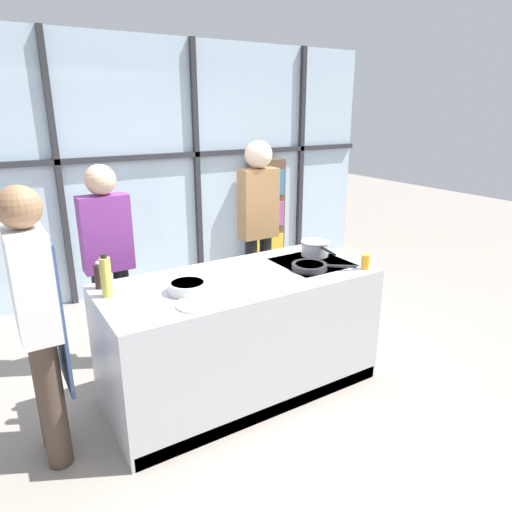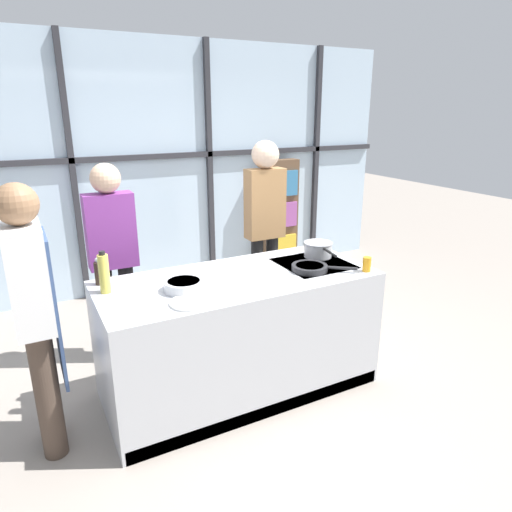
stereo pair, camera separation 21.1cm
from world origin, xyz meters
name	(u,v)px [view 1 (the left image)]	position (x,y,z in m)	size (l,w,h in m)	color
ground_plane	(241,387)	(0.00, 0.00, 0.00)	(18.00, 18.00, 0.00)	gray
back_window_wall	(132,170)	(0.00, 2.41, 1.40)	(6.40, 0.10, 2.80)	silver
bookshelf	(267,216)	(1.67, 2.23, 0.72)	(0.49, 0.19, 1.44)	brown
demo_island	(241,335)	(0.00, 0.00, 0.45)	(1.98, 0.87, 0.91)	#B7BABF
chef	(38,314)	(-1.32, -0.01, 0.95)	(0.24, 0.45, 1.68)	#47382D
spectator_far_left	(108,253)	(-0.70, 0.88, 0.97)	(0.38, 0.23, 1.66)	black
spectator_center_left	(258,219)	(0.70, 0.88, 1.07)	(0.36, 0.25, 1.79)	black
frying_pan	(310,266)	(0.53, -0.13, 0.93)	(0.42, 0.35, 0.04)	#232326
saucepan	(315,248)	(0.78, 0.12, 0.97)	(0.23, 0.43, 0.12)	silver
white_plate	(197,304)	(-0.46, -0.28, 0.91)	(0.27, 0.27, 0.01)	white
mixing_bowl	(188,287)	(-0.43, -0.06, 0.94)	(0.26, 0.26, 0.07)	silver
oil_bottle	(106,277)	(-0.89, 0.15, 1.04)	(0.07, 0.07, 0.28)	#E0CC4C
pepper_grinder	(99,276)	(-0.90, 0.32, 0.99)	(0.06, 0.06, 0.19)	#332319
juice_glass_near	(365,262)	(0.89, -0.33, 0.96)	(0.06, 0.06, 0.11)	orange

